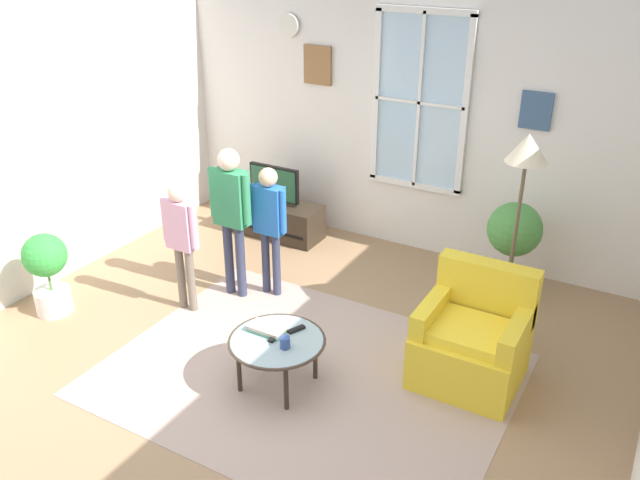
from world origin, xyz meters
TOP-DOWN VIEW (x-y plane):
  - ground_plane at (0.00, 0.00)m, footprint 5.81×6.16m
  - back_wall at (0.00, 2.83)m, footprint 5.21×0.17m
  - area_rug at (0.29, 0.28)m, footprint 3.02×2.30m
  - tv_stand at (-1.32, 2.30)m, footprint 1.06×0.42m
  - television at (-1.32, 2.30)m, footprint 0.60×0.08m
  - armchair at (1.38, 0.90)m, footprint 0.76×0.74m
  - coffee_table at (0.16, 0.08)m, footprint 0.73×0.73m
  - book_stack at (0.03, 0.13)m, footprint 0.27×0.15m
  - cup at (0.26, 0.02)m, footprint 0.08×0.08m
  - remote_near_books at (0.22, 0.25)m, footprint 0.09×0.14m
  - remote_near_cup at (0.13, 0.09)m, footprint 0.06×0.14m
  - person_pink_shirt at (-1.15, 0.59)m, footprint 0.37×0.17m
  - person_blue_shirt at (-0.65, 1.20)m, footprint 0.38×0.17m
  - person_green_shirt at (-0.93, 1.02)m, footprint 0.43×0.19m
  - potted_plant_by_window at (1.27, 2.31)m, footprint 0.50×0.50m
  - potted_plant_corner at (-2.15, -0.05)m, footprint 0.38×0.38m
  - floor_lamp at (1.44, 1.57)m, footprint 0.32×0.32m

SIDE VIEW (x-z plane):
  - ground_plane at x=0.00m, z-range -0.02..0.00m
  - area_rug at x=0.29m, z-range 0.00..0.01m
  - tv_stand at x=-1.32m, z-range 0.00..0.39m
  - armchair at x=1.38m, z-range -0.11..0.76m
  - coffee_table at x=0.16m, z-range 0.17..0.58m
  - remote_near_books at x=0.22m, z-range 0.40..0.43m
  - remote_near_cup at x=0.13m, z-range 0.40..0.43m
  - book_stack at x=0.03m, z-range 0.41..0.45m
  - potted_plant_corner at x=-2.15m, z-range 0.06..0.82m
  - cup at x=0.26m, z-range 0.40..0.49m
  - potted_plant_by_window at x=1.27m, z-range 0.15..1.05m
  - television at x=-1.32m, z-range 0.40..0.82m
  - person_pink_shirt at x=-1.15m, z-range 0.15..1.37m
  - person_blue_shirt at x=-0.65m, z-range 0.16..1.40m
  - person_green_shirt at x=-0.93m, z-range 0.18..1.60m
  - back_wall at x=0.00m, z-range 0.01..2.67m
  - floor_lamp at x=1.44m, z-range 0.60..2.36m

